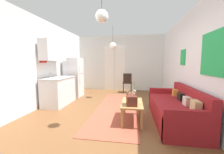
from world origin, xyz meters
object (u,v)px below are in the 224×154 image
coffee_table (132,105)px  accent_chair (127,82)px  couch (176,110)px  handbag (132,100)px  refrigerator (74,77)px  pendant_lamp_far (113,46)px  pendant_lamp_near (102,16)px  bamboo_vase (134,95)px

coffee_table → accent_chair: accent_chair is taller
couch → accent_chair: bearing=113.6°
couch → handbag: bearing=-161.6°
couch → refrigerator: bearing=150.4°
pendant_lamp_far → couch: bearing=-46.0°
handbag → refrigerator: bearing=136.1°
refrigerator → pendant_lamp_far: (1.64, -0.08, 1.24)m
pendant_lamp_near → refrigerator: bearing=124.5°
couch → pendant_lamp_far: pendant_lamp_far is taller
bamboo_vase → accent_chair: size_ratio=0.52×
handbag → accent_chair: 3.33m
coffee_table → handbag: 0.28m
pendant_lamp_far → coffee_table: bearing=-69.0°
couch → bamboo_vase: (-0.99, 0.04, 0.30)m
coffee_table → accent_chair: (-0.25, 3.11, 0.13)m
coffee_table → bamboo_vase: size_ratio=1.97×
bamboo_vase → handbag: size_ratio=1.41×
handbag → pendant_lamp_near: (-0.59, -0.33, 1.72)m
refrigerator → accent_chair: refrigerator is taller
bamboo_vase → handbag: bamboo_vase is taller
bamboo_vase → pendant_lamp_far: (-0.82, 1.84, 1.46)m
refrigerator → couch: bearing=-29.6°
refrigerator → bamboo_vase: bearing=-38.0°
pendant_lamp_far → refrigerator: bearing=177.1°
handbag → couch: bearing=18.4°
coffee_table → handbag: bearing=-92.9°
handbag → pendant_lamp_far: (-0.76, 2.23, 1.47)m
accent_chair → pendant_lamp_far: (-0.52, -1.10, 1.52)m
couch → bamboo_vase: size_ratio=4.38×
couch → refrigerator: 4.01m
pendant_lamp_near → couch: bearing=22.5°
bamboo_vase → accent_chair: bamboo_vase is taller
pendant_lamp_near → pendant_lamp_far: size_ratio=0.71×
accent_chair → pendant_lamp_far: 1.95m
bamboo_vase → pendant_lamp_near: pendant_lamp_near is taller
coffee_table → pendant_lamp_near: pendant_lamp_near is taller
coffee_table → pendant_lamp_far: bearing=111.0°
refrigerator → accent_chair: 2.40m
handbag → refrigerator: (-2.40, 2.31, 0.23)m
couch → pendant_lamp_near: (-1.64, -0.68, 2.01)m
bamboo_vase → refrigerator: (-2.46, 1.92, 0.21)m
refrigerator → pendant_lamp_near: pendant_lamp_near is taller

